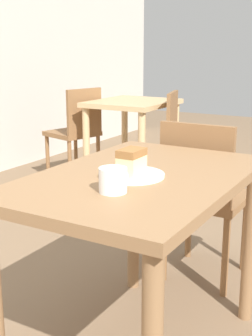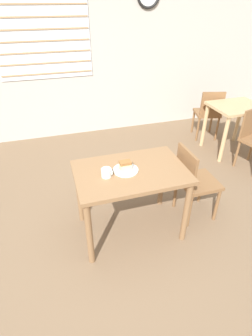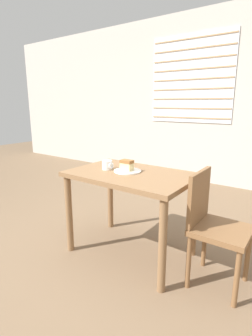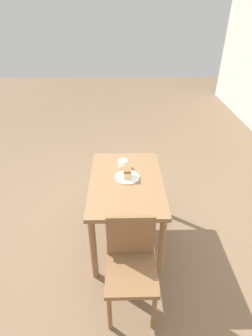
{
  "view_description": "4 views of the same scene",
  "coord_description": "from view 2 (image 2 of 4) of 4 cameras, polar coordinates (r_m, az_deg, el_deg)",
  "views": [
    {
      "loc": [
        -1.32,
        -0.38,
        1.22
      ],
      "look_at": [
        0.07,
        0.43,
        0.8
      ],
      "focal_mm": 50.0,
      "sensor_mm": 36.0,
      "label": 1
    },
    {
      "loc": [
        -0.49,
        -1.53,
        2.13
      ],
      "look_at": [
        0.1,
        0.41,
        0.8
      ],
      "focal_mm": 28.0,
      "sensor_mm": 36.0,
      "label": 2
    },
    {
      "loc": [
        1.39,
        -1.38,
        1.34
      ],
      "look_at": [
        0.12,
        0.38,
        0.81
      ],
      "focal_mm": 28.0,
      "sensor_mm": 36.0,
      "label": 3
    },
    {
      "loc": [
        2.18,
        0.37,
        2.21
      ],
      "look_at": [
        0.05,
        0.42,
        0.84
      ],
      "focal_mm": 28.0,
      "sensor_mm": 36.0,
      "label": 4
    }
  ],
  "objects": [
    {
      "name": "dining_table_far",
      "position": [
        4.43,
        22.66,
        10.58
      ],
      "size": [
        0.75,
        0.64,
        0.77
      ],
      "color": "tan",
      "rests_on": "ground_plane"
    },
    {
      "name": "cake_slice",
      "position": [
        2.43,
        -0.17,
        0.53
      ],
      "size": [
        0.11,
        0.07,
        0.09
      ],
      "color": "beige",
      "rests_on": "plate"
    },
    {
      "name": "plate",
      "position": [
        2.46,
        -0.07,
        -0.44
      ],
      "size": [
        0.24,
        0.24,
        0.01
      ],
      "color": "white",
      "rests_on": "dining_table_near"
    },
    {
      "name": "dining_table_near",
      "position": [
        2.53,
        1.01,
        -2.79
      ],
      "size": [
        1.06,
        0.7,
        0.76
      ],
      "color": "olive",
      "rests_on": "ground_plane"
    },
    {
      "name": "chair_far_opposite",
      "position": [
        4.78,
        17.47,
        11.51
      ],
      "size": [
        0.49,
        0.49,
        0.86
      ],
      "rotation": [
        0.0,
        0.0,
        2.88
      ],
      "color": "brown",
      "rests_on": "ground_plane"
    },
    {
      "name": "coffee_mug",
      "position": [
        2.37,
        -4.21,
        -1.02
      ],
      "size": [
        0.1,
        0.09,
        0.08
      ],
      "color": "white",
      "rests_on": "dining_table_near"
    },
    {
      "name": "wall_back",
      "position": [
        4.64,
        -11.7,
        23.65
      ],
      "size": [
        10.0,
        0.1,
        2.8
      ],
      "color": "beige",
      "rests_on": "ground_plane"
    },
    {
      "name": "chair_near_window",
      "position": [
        2.91,
        14.55,
        -2.6
      ],
      "size": [
        0.4,
        0.4,
        0.86
      ],
      "rotation": [
        0.0,
        0.0,
        1.57
      ],
      "color": "brown",
      "rests_on": "ground_plane"
    },
    {
      "name": "ground_plane",
      "position": [
        2.67,
        0.53,
        -19.77
      ],
      "size": [
        14.0,
        14.0,
        0.0
      ],
      "primitive_type": "plane",
      "color": "#7A6047"
    }
  ]
}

